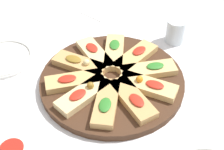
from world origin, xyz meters
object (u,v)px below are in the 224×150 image
Objects in this scene: serving_board at (112,80)px; plate_right at (3,58)px; water_glass at (176,31)px; napkin_stack at (98,11)px.

serving_board is 2.21× the size of plate_right.
plate_right is 2.34× the size of water_glass.
napkin_stack is at bearing 14.48° from water_glass.
water_glass is at bearing -119.99° from plate_right.
water_glass is (-0.29, -0.51, 0.03)m from plate_right.
napkin_stack is (0.35, -0.22, -0.01)m from serving_board.
water_glass is 0.73× the size of napkin_stack.
serving_board is 3.79× the size of napkin_stack.
serving_board is 0.31m from water_glass.
serving_board is 5.16× the size of water_glass.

